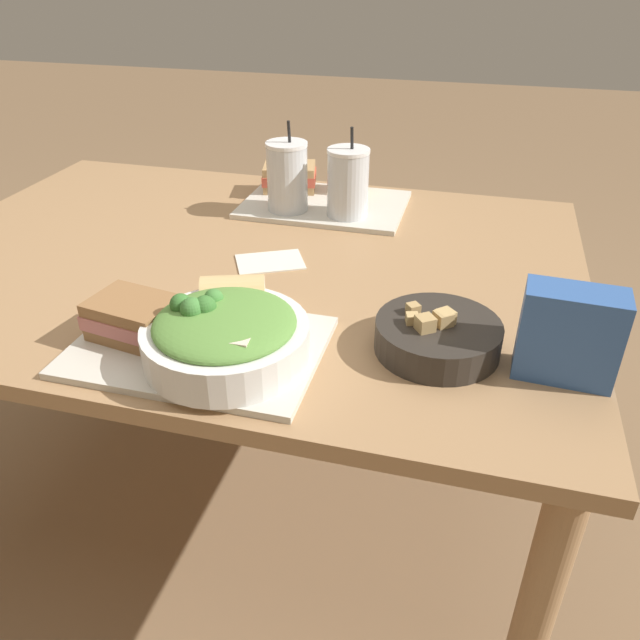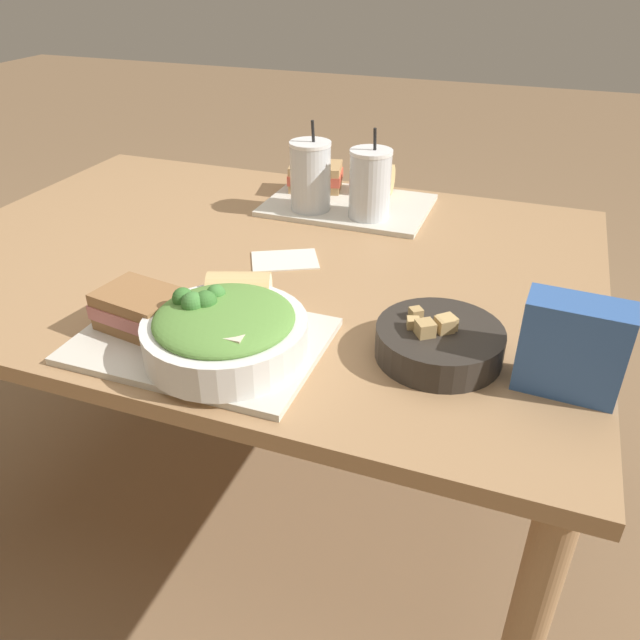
% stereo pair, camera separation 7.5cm
% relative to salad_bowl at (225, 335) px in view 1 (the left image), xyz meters
% --- Properties ---
extents(ground_plane, '(12.00, 12.00, 0.00)m').
position_rel_salad_bowl_xyz_m(ground_plane, '(-0.13, 0.37, -0.77)').
color(ground_plane, '#846647').
extents(dining_table, '(1.39, 1.01, 0.71)m').
position_rel_salad_bowl_xyz_m(dining_table, '(-0.13, 0.37, -0.14)').
color(dining_table, '#A37A51').
rests_on(dining_table, ground_plane).
extents(tray_near, '(0.39, 0.27, 0.01)m').
position_rel_salad_bowl_xyz_m(tray_near, '(-0.06, 0.02, -0.05)').
color(tray_near, beige).
rests_on(tray_near, dining_table).
extents(tray_far, '(0.39, 0.27, 0.01)m').
position_rel_salad_bowl_xyz_m(tray_far, '(-0.02, 0.68, -0.05)').
color(tray_far, beige).
rests_on(tray_far, dining_table).
extents(salad_bowl, '(0.25, 0.25, 0.10)m').
position_rel_salad_bowl_xyz_m(salad_bowl, '(0.00, 0.00, 0.00)').
color(salad_bowl, white).
rests_on(salad_bowl, tray_near).
extents(soup_bowl, '(0.20, 0.20, 0.07)m').
position_rel_salad_bowl_xyz_m(soup_bowl, '(0.31, 0.12, -0.03)').
color(soup_bowl, '#2D2823').
rests_on(soup_bowl, dining_table).
extents(sandwich_near, '(0.15, 0.12, 0.06)m').
position_rel_salad_bowl_xyz_m(sandwich_near, '(-0.17, 0.02, -0.01)').
color(sandwich_near, olive).
rests_on(sandwich_near, tray_near).
extents(baguette_near, '(0.12, 0.11, 0.07)m').
position_rel_salad_bowl_xyz_m(baguette_near, '(-0.03, 0.12, -0.00)').
color(baguette_near, tan).
rests_on(baguette_near, tray_near).
extents(sandwich_far, '(0.15, 0.13, 0.06)m').
position_rel_salad_bowl_xyz_m(sandwich_far, '(-0.14, 0.75, -0.01)').
color(sandwich_far, tan).
rests_on(sandwich_far, tray_far).
extents(baguette_far, '(0.09, 0.08, 0.07)m').
position_rel_salad_bowl_xyz_m(baguette_far, '(0.02, 0.78, -0.00)').
color(baguette_far, tan).
rests_on(baguette_far, tray_far).
extents(drink_cup_dark, '(0.10, 0.10, 0.21)m').
position_rel_salad_bowl_xyz_m(drink_cup_dark, '(-0.10, 0.62, 0.03)').
color(drink_cup_dark, silver).
rests_on(drink_cup_dark, tray_far).
extents(drink_cup_red, '(0.10, 0.10, 0.20)m').
position_rel_salad_bowl_xyz_m(drink_cup_red, '(0.05, 0.62, 0.03)').
color(drink_cup_red, silver).
rests_on(drink_cup_red, tray_far).
extents(chip_bag, '(0.14, 0.08, 0.14)m').
position_rel_salad_bowl_xyz_m(chip_bag, '(0.49, 0.10, 0.02)').
color(chip_bag, '#335BA3').
rests_on(chip_bag, dining_table).
extents(napkin_folded, '(0.16, 0.14, 0.00)m').
position_rel_salad_bowl_xyz_m(napkin_folded, '(-0.05, 0.35, -0.05)').
color(napkin_folded, silver).
rests_on(napkin_folded, dining_table).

